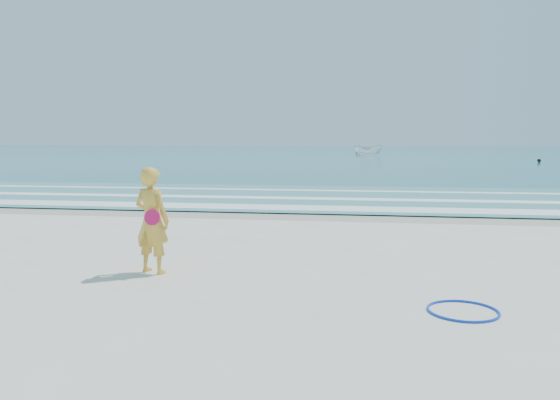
# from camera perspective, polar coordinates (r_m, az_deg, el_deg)

# --- Properties ---
(ground) EXTENTS (400.00, 400.00, 0.00)m
(ground) POSITION_cam_1_polar(r_m,az_deg,el_deg) (7.99, -8.33, -10.24)
(ground) COLOR silver
(ground) RESTS_ON ground
(wet_sand) EXTENTS (400.00, 2.40, 0.00)m
(wet_sand) POSITION_cam_1_polar(r_m,az_deg,el_deg) (16.62, 0.87, -1.52)
(wet_sand) COLOR #B2A893
(wet_sand) RESTS_ON ground
(ocean) EXTENTS (400.00, 190.00, 0.04)m
(ocean) POSITION_cam_1_polar(r_m,az_deg,el_deg) (112.35, 7.75, 5.11)
(ocean) COLOR #19727F
(ocean) RESTS_ON ground
(shallow) EXTENTS (400.00, 10.00, 0.01)m
(shallow) POSITION_cam_1_polar(r_m,az_deg,el_deg) (21.54, 2.73, 0.39)
(shallow) COLOR #59B7AD
(shallow) RESTS_ON ocean
(foam_near) EXTENTS (400.00, 1.40, 0.01)m
(foam_near) POSITION_cam_1_polar(r_m,az_deg,el_deg) (17.89, 1.46, -0.79)
(foam_near) COLOR white
(foam_near) RESTS_ON shallow
(foam_mid) EXTENTS (400.00, 0.90, 0.01)m
(foam_mid) POSITION_cam_1_polar(r_m,az_deg,el_deg) (20.75, 2.49, 0.18)
(foam_mid) COLOR white
(foam_mid) RESTS_ON shallow
(foam_far) EXTENTS (400.00, 0.60, 0.01)m
(foam_far) POSITION_cam_1_polar(r_m,az_deg,el_deg) (24.02, 3.37, 1.01)
(foam_far) COLOR white
(foam_far) RESTS_ON shallow
(hoop) EXTENTS (1.08, 1.08, 0.03)m
(hoop) POSITION_cam_1_polar(r_m,az_deg,el_deg) (7.74, 18.57, -10.91)
(hoop) COLOR #0B38CE
(hoop) RESTS_ON ground
(boat) EXTENTS (4.08, 1.58, 1.57)m
(boat) POSITION_cam_1_polar(r_m,az_deg,el_deg) (79.91, 9.18, 5.20)
(boat) COLOR white
(boat) RESTS_ON ocean
(buoy) EXTENTS (0.36, 0.36, 0.36)m
(buoy) POSITION_cam_1_polar(r_m,az_deg,el_deg) (59.88, 25.45, 3.74)
(buoy) COLOR black
(buoy) RESTS_ON ocean
(woman) EXTENTS (0.76, 0.61, 1.82)m
(woman) POSITION_cam_1_polar(r_m,az_deg,el_deg) (9.50, -13.24, -2.07)
(woman) COLOR gold
(woman) RESTS_ON ground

